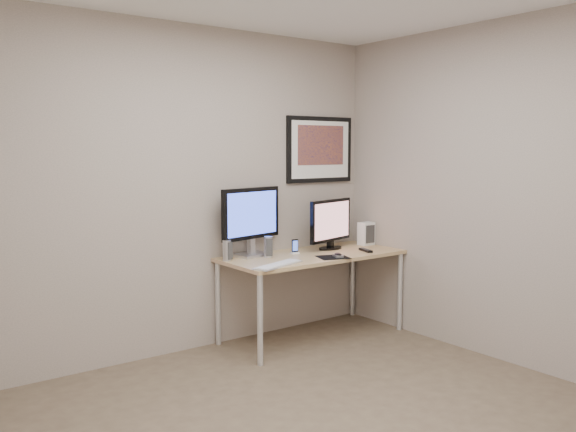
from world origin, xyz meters
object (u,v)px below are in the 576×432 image
monitor_large (251,218)px  framed_art (320,149)px  desk (313,261)px  speaker_right (268,247)px  speaker_left (227,250)px  monitor_tv (331,223)px  keyboard (278,265)px  fan_unit (366,234)px  phone_dock (295,246)px

monitor_large → framed_art: bearing=-4.8°
desk → speaker_right: speaker_right is taller
desk → speaker_left: size_ratio=9.45×
speaker_right → speaker_left: bearing=-166.8°
framed_art → desk: bearing=-136.5°
monitor_tv → desk: bearing=-176.1°
framed_art → speaker_left: (-1.11, -0.17, -0.81)m
speaker_right → keyboard: bearing=-89.6°
speaker_left → speaker_right: bearing=-28.9°
desk → monitor_large: monitor_large is taller
monitor_large → monitor_tv: monitor_large is taller
keyboard → speaker_right: bearing=48.4°
desk → fan_unit: size_ratio=7.52×
framed_art → monitor_tv: framed_art is taller
monitor_large → fan_unit: bearing=-18.4°
framed_art → speaker_left: size_ratio=4.43×
speaker_right → phone_dock: 0.28m
monitor_large → speaker_left: (-0.28, -0.07, -0.23)m
phone_dock → keyboard: size_ratio=0.26×
framed_art → monitor_tv: size_ratio=1.33×
desk → monitor_large: 0.65m
fan_unit → speaker_left: bearing=176.6°
monitor_large → desk: bearing=-37.9°
speaker_right → phone_dock: (0.28, 0.00, -0.02)m
monitor_tv → phone_dock: monitor_tv is taller
phone_dock → keyboard: bearing=-130.1°
framed_art → keyboard: 1.39m
speaker_left → fan_unit: 1.48m
framed_art → monitor_large: 1.01m
speaker_left → speaker_right: 0.37m
desk → framed_art: (0.35, 0.33, 0.96)m
monitor_large → keyboard: size_ratio=1.29×
monitor_large → speaker_left: bearing=-177.2°
speaker_left → phone_dock: (0.64, -0.07, -0.02)m
monitor_large → fan_unit: size_ratio=2.94×
phone_dock → speaker_right: bearing=-169.0°
monitor_tv → speaker_right: monitor_tv is taller
monitor_tv → speaker_left: monitor_tv is taller
monitor_tv → speaker_right: bearing=165.2°
desk → speaker_left: speaker_left is taller
monitor_large → phone_dock: monitor_large is taller
monitor_tv → speaker_left: size_ratio=3.33×
keyboard → desk: bearing=6.6°
monitor_large → speaker_right: size_ratio=3.60×
speaker_left → fan_unit: (1.48, -0.08, 0.02)m
monitor_large → keyboard: 0.58m
fan_unit → monitor_tv: bearing=179.0°
keyboard → monitor_large: bearing=63.3°
speaker_left → phone_dock: speaker_left is taller
phone_dock → monitor_large: bearing=169.8°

